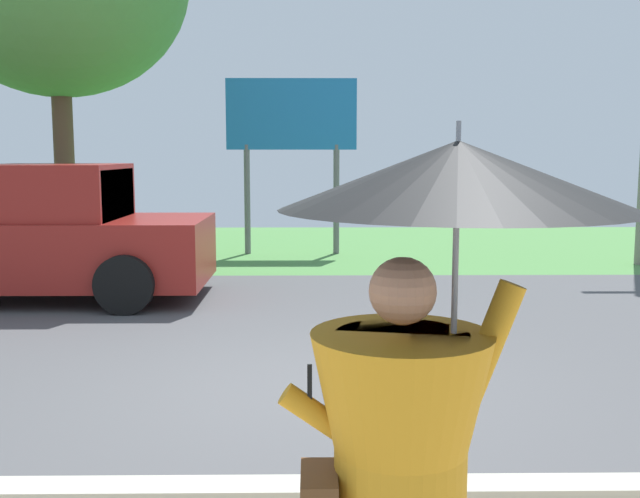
% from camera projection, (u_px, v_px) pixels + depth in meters
% --- Properties ---
extents(ground_plane, '(40.00, 22.00, 0.20)m').
position_uv_depth(ground_plane, '(302.00, 319.00, 9.24)').
color(ground_plane, '#4C4C4F').
extents(monk_pedestrian, '(1.14, 1.14, 2.13)m').
position_uv_depth(monk_pedestrian, '(415.00, 419.00, 2.41)').
color(monk_pedestrian, orange).
rests_on(monk_pedestrian, ground_plane).
extents(pickup_truck, '(5.20, 2.28, 1.88)m').
position_uv_depth(pickup_truck, '(22.00, 237.00, 10.21)').
color(pickup_truck, maroon).
rests_on(pickup_truck, ground_plane).
extents(roadside_billboard, '(2.60, 0.12, 3.50)m').
position_uv_depth(roadside_billboard, '(291.00, 127.00, 14.62)').
color(roadside_billboard, slate).
rests_on(roadside_billboard, ground_plane).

